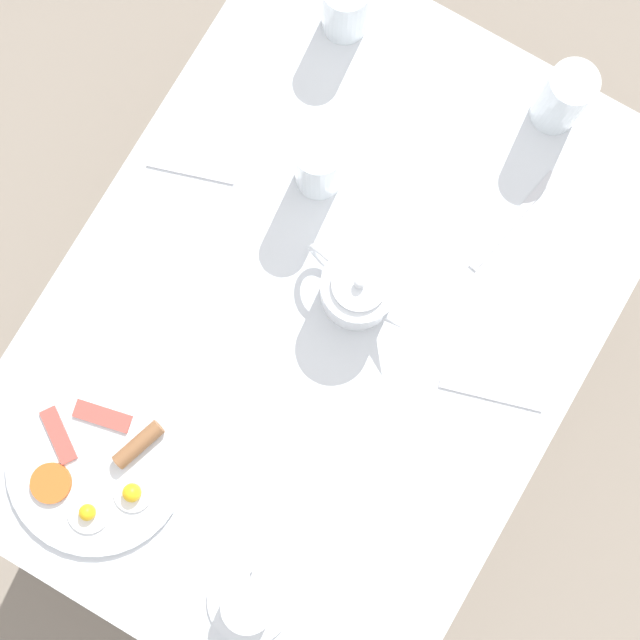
% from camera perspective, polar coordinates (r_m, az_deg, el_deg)
% --- Properties ---
extents(ground_plane, '(8.00, 8.00, 0.00)m').
position_cam_1_polar(ground_plane, '(2.14, -0.00, -2.48)').
color(ground_plane, gray).
extents(table, '(0.83, 1.14, 0.71)m').
position_cam_1_polar(table, '(1.51, -0.00, -0.44)').
color(table, silver).
rests_on(table, ground_plane).
extents(breakfast_plate, '(0.29, 0.29, 0.04)m').
position_cam_1_polar(breakfast_plate, '(1.46, -14.01, -8.99)').
color(breakfast_plate, white).
rests_on(breakfast_plate, table).
extents(teapot_near, '(0.21, 0.12, 0.13)m').
position_cam_1_polar(teapot_near, '(1.39, 2.40, 2.00)').
color(teapot_near, white).
rests_on(teapot_near, table).
extents(teacup_with_saucer_left, '(0.13, 0.13, 0.06)m').
position_cam_1_polar(teacup_with_saucer_left, '(1.43, -4.56, -17.60)').
color(teacup_with_saucer_left, white).
rests_on(teacup_with_saucer_left, table).
extents(water_glass_tall, '(0.08, 0.08, 0.14)m').
position_cam_1_polar(water_glass_tall, '(1.42, -0.09, 9.93)').
color(water_glass_tall, white).
rests_on(water_glass_tall, table).
extents(water_glass_short, '(0.08, 0.08, 0.12)m').
position_cam_1_polar(water_glass_short, '(1.53, 1.64, 19.41)').
color(water_glass_short, white).
rests_on(water_glass_short, table).
extents(wine_glass_spare, '(0.08, 0.08, 0.13)m').
position_cam_1_polar(wine_glass_spare, '(1.51, 15.33, 13.55)').
color(wine_glass_spare, white).
rests_on(wine_glass_spare, table).
extents(fork_by_plate, '(0.17, 0.06, 0.00)m').
position_cam_1_polar(fork_by_plate, '(1.45, 10.89, -4.75)').
color(fork_by_plate, silver).
rests_on(fork_by_plate, table).
extents(knife_by_plate, '(0.05, 0.21, 0.00)m').
position_cam_1_polar(knife_by_plate, '(1.50, 12.26, 6.25)').
color(knife_by_plate, silver).
rests_on(knife_by_plate, table).
extents(spoon_for_tea, '(0.15, 0.06, 0.00)m').
position_cam_1_polar(spoon_for_tea, '(1.50, -8.25, 9.40)').
color(spoon_for_tea, silver).
rests_on(spoon_for_tea, table).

